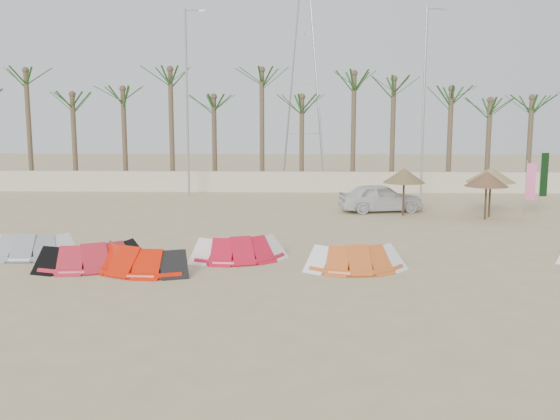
{
  "coord_description": "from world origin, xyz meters",
  "views": [
    {
      "loc": [
        0.77,
        -17.39,
        4.91
      ],
      "look_at": [
        0.0,
        6.0,
        1.3
      ],
      "focal_mm": 40.0,
      "sensor_mm": 36.0,
      "label": 1
    }
  ],
  "objects_px": {
    "kite_orange": "(355,256)",
    "parasol_right": "(491,175)",
    "kite_red_mid": "(139,256)",
    "kite_red_right": "(240,247)",
    "car": "(380,198)",
    "parasol_mid": "(487,179)",
    "kite_red_left": "(96,253)",
    "kite_grey": "(32,244)",
    "parasol_left": "(404,176)"
  },
  "relations": [
    {
      "from": "kite_red_left",
      "to": "kite_red_right",
      "type": "relative_size",
      "value": 1.11
    },
    {
      "from": "parasol_left",
      "to": "parasol_mid",
      "type": "xyz_separation_m",
      "value": [
        3.67,
        -1.01,
        -0.05
      ]
    },
    {
      "from": "kite_red_left",
      "to": "kite_red_mid",
      "type": "distance_m",
      "value": 1.56
    },
    {
      "from": "kite_red_left",
      "to": "car",
      "type": "distance_m",
      "value": 15.93
    },
    {
      "from": "kite_grey",
      "to": "parasol_left",
      "type": "xyz_separation_m",
      "value": [
        14.4,
        9.24,
        1.54
      ]
    },
    {
      "from": "kite_grey",
      "to": "parasol_right",
      "type": "height_order",
      "value": "parasol_right"
    },
    {
      "from": "kite_red_left",
      "to": "car",
      "type": "xyz_separation_m",
      "value": [
        10.72,
        11.78,
        0.3
      ]
    },
    {
      "from": "kite_red_right",
      "to": "parasol_mid",
      "type": "xyz_separation_m",
      "value": [
        10.74,
        8.42,
        1.49
      ]
    },
    {
      "from": "kite_orange",
      "to": "parasol_right",
      "type": "distance_m",
      "value": 12.83
    },
    {
      "from": "parasol_right",
      "to": "kite_red_mid",
      "type": "bearing_deg",
      "value": -143.06
    },
    {
      "from": "parasol_left",
      "to": "kite_red_mid",
      "type": "bearing_deg",
      "value": -132.79
    },
    {
      "from": "kite_red_left",
      "to": "parasol_right",
      "type": "distance_m",
      "value": 18.93
    },
    {
      "from": "kite_red_right",
      "to": "car",
      "type": "distance_m",
      "value": 12.22
    },
    {
      "from": "kite_grey",
      "to": "parasol_left",
      "type": "distance_m",
      "value": 17.18
    },
    {
      "from": "kite_red_right",
      "to": "car",
      "type": "bearing_deg",
      "value": 60.02
    },
    {
      "from": "parasol_left",
      "to": "parasol_mid",
      "type": "distance_m",
      "value": 3.81
    },
    {
      "from": "kite_orange",
      "to": "car",
      "type": "bearing_deg",
      "value": 79.05
    },
    {
      "from": "kite_red_mid",
      "to": "car",
      "type": "xyz_separation_m",
      "value": [
        9.2,
        12.13,
        0.3
      ]
    },
    {
      "from": "parasol_mid",
      "to": "kite_orange",
      "type": "bearing_deg",
      "value": -125.63
    },
    {
      "from": "kite_red_right",
      "to": "parasol_mid",
      "type": "relative_size",
      "value": 1.56
    },
    {
      "from": "kite_orange",
      "to": "parasol_mid",
      "type": "xyz_separation_m",
      "value": [
        6.93,
        9.66,
        1.49
      ]
    },
    {
      "from": "parasol_right",
      "to": "parasol_mid",
      "type": "bearing_deg",
      "value": -118.77
    },
    {
      "from": "parasol_right",
      "to": "parasol_left",
      "type": "bearing_deg",
      "value": 176.19
    },
    {
      "from": "kite_red_right",
      "to": "parasol_right",
      "type": "height_order",
      "value": "parasol_right"
    },
    {
      "from": "kite_red_mid",
      "to": "parasol_left",
      "type": "relative_size",
      "value": 1.76
    },
    {
      "from": "kite_orange",
      "to": "kite_red_mid",
      "type": "bearing_deg",
      "value": -177.47
    },
    {
      "from": "kite_grey",
      "to": "kite_red_right",
      "type": "distance_m",
      "value": 7.33
    },
    {
      "from": "kite_orange",
      "to": "parasol_right",
      "type": "relative_size",
      "value": 1.38
    },
    {
      "from": "kite_red_left",
      "to": "kite_red_right",
      "type": "distance_m",
      "value": 4.77
    },
    {
      "from": "kite_red_left",
      "to": "parasol_left",
      "type": "height_order",
      "value": "parasol_left"
    },
    {
      "from": "kite_red_right",
      "to": "parasol_left",
      "type": "height_order",
      "value": "parasol_left"
    },
    {
      "from": "kite_red_mid",
      "to": "kite_red_right",
      "type": "distance_m",
      "value": 3.46
    },
    {
      "from": "parasol_mid",
      "to": "kite_red_left",
      "type": "bearing_deg",
      "value": -147.94
    },
    {
      "from": "kite_red_left",
      "to": "parasol_right",
      "type": "xyz_separation_m",
      "value": [
        15.76,
        10.36,
        1.61
      ]
    },
    {
      "from": "kite_grey",
      "to": "car",
      "type": "relative_size",
      "value": 0.78
    },
    {
      "from": "kite_red_mid",
      "to": "parasol_mid",
      "type": "distance_m",
      "value": 17.12
    },
    {
      "from": "kite_red_right",
      "to": "kite_red_mid",
      "type": "bearing_deg",
      "value": -153.44
    },
    {
      "from": "kite_red_left",
      "to": "kite_red_mid",
      "type": "height_order",
      "value": "same"
    },
    {
      "from": "kite_red_mid",
      "to": "kite_red_left",
      "type": "bearing_deg",
      "value": 167.06
    },
    {
      "from": "kite_red_left",
      "to": "kite_orange",
      "type": "relative_size",
      "value": 1.19
    },
    {
      "from": "car",
      "to": "parasol_left",
      "type": "bearing_deg",
      "value": -150.71
    },
    {
      "from": "parasol_left",
      "to": "parasol_mid",
      "type": "bearing_deg",
      "value": -15.41
    },
    {
      "from": "kite_red_mid",
      "to": "kite_red_right",
      "type": "bearing_deg",
      "value": 26.56
    },
    {
      "from": "kite_orange",
      "to": "car",
      "type": "relative_size",
      "value": 0.78
    },
    {
      "from": "kite_red_mid",
      "to": "kite_orange",
      "type": "bearing_deg",
      "value": 2.53
    },
    {
      "from": "kite_red_mid",
      "to": "car",
      "type": "bearing_deg",
      "value": 52.83
    },
    {
      "from": "kite_red_right",
      "to": "parasol_mid",
      "type": "height_order",
      "value": "parasol_mid"
    },
    {
      "from": "kite_grey",
      "to": "kite_orange",
      "type": "height_order",
      "value": "same"
    },
    {
      "from": "parasol_left",
      "to": "car",
      "type": "distance_m",
      "value": 1.94
    },
    {
      "from": "parasol_mid",
      "to": "parasol_right",
      "type": "xyz_separation_m",
      "value": [
        0.41,
        0.74,
        0.12
      ]
    }
  ]
}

